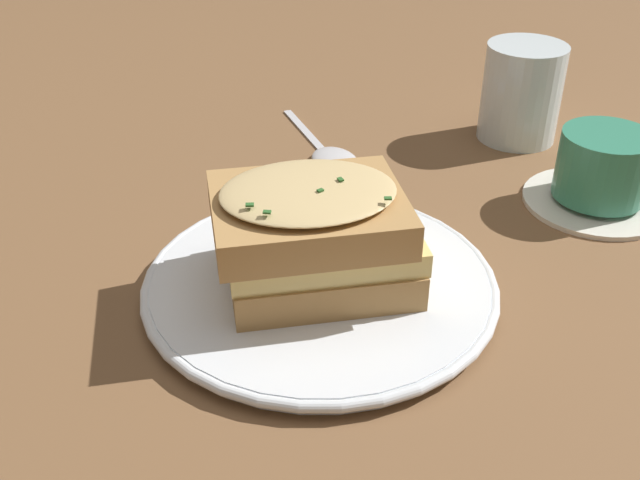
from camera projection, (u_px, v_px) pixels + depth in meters
name	position (u px, v px, depth m)	size (l,w,h in m)	color
ground_plane	(298.00, 274.00, 0.56)	(2.40, 2.40, 0.00)	brown
dinner_plate	(320.00, 284.00, 0.54)	(0.25, 0.25, 0.01)	white
sandwich	(318.00, 234.00, 0.51)	(0.12, 0.14, 0.08)	#B2844C
teacup_with_saucer	(603.00, 174.00, 0.64)	(0.12, 0.13, 0.07)	silver
water_glass	(521.00, 93.00, 0.74)	(0.08, 0.08, 0.10)	silver
spoon	(331.00, 156.00, 0.72)	(0.17, 0.05, 0.01)	silver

